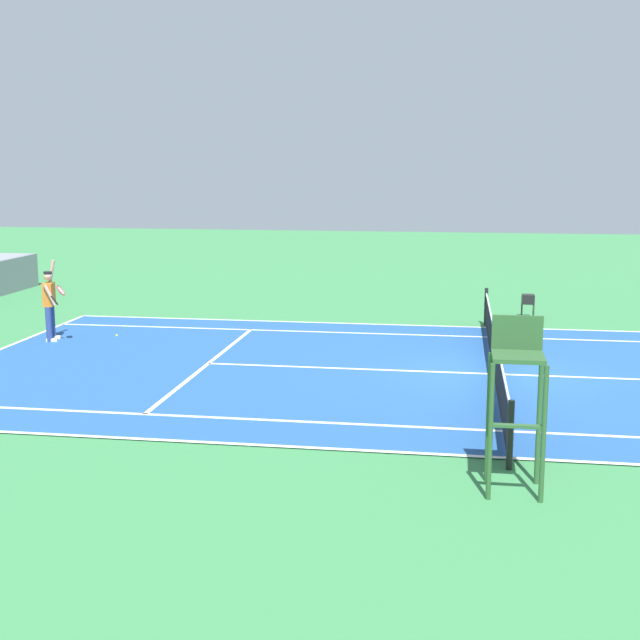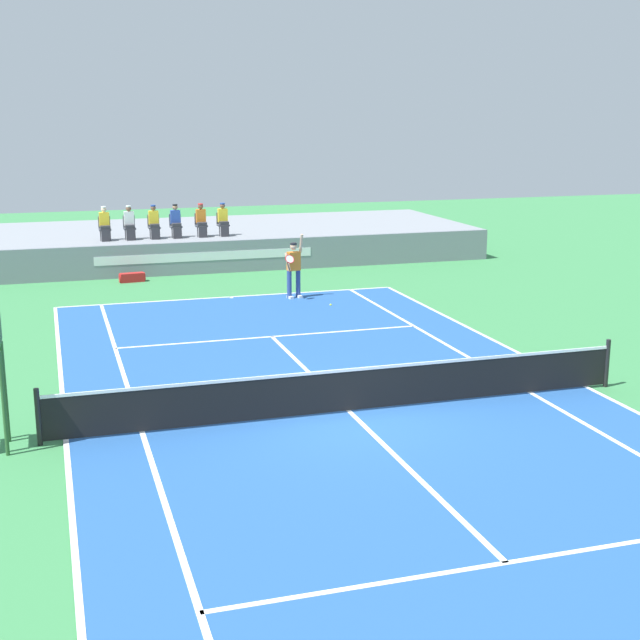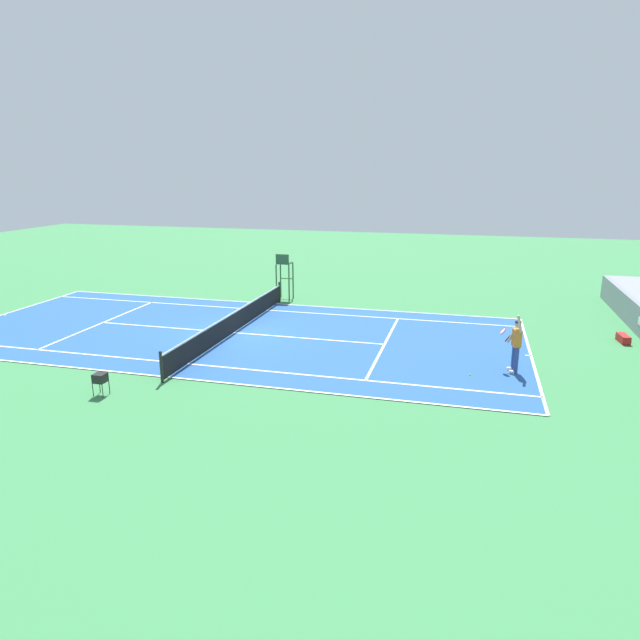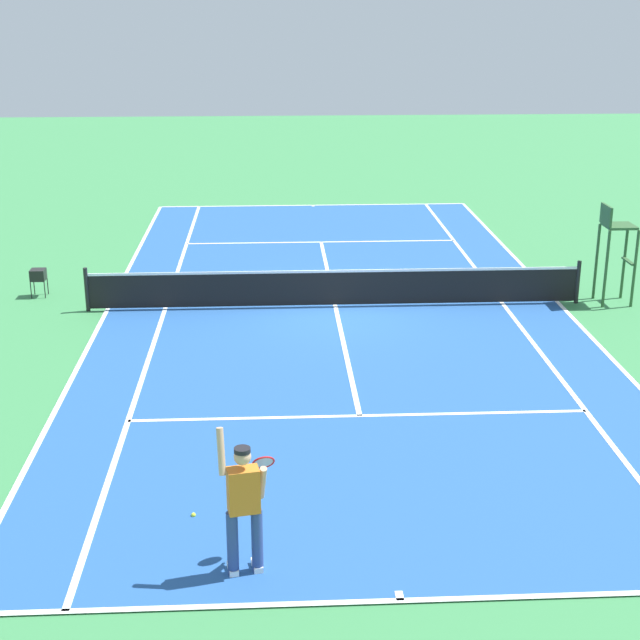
# 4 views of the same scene
# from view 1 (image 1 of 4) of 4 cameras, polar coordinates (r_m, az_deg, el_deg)

# --- Properties ---
(ground_plane) EXTENTS (80.00, 80.00, 0.00)m
(ground_plane) POSITION_cam_1_polar(r_m,az_deg,el_deg) (19.12, 11.39, -3.58)
(ground_plane) COLOR #387F47
(court) EXTENTS (11.08, 23.88, 0.03)m
(court) POSITION_cam_1_polar(r_m,az_deg,el_deg) (19.12, 11.39, -3.55)
(court) COLOR #235193
(court) RESTS_ON ground
(net) EXTENTS (11.98, 0.10, 1.07)m
(net) POSITION_cam_1_polar(r_m,az_deg,el_deg) (19.00, 11.45, -2.06)
(net) COLOR black
(net) RESTS_ON ground
(tennis_player) EXTENTS (0.75, 0.73, 2.08)m
(tennis_player) POSITION_cam_1_polar(r_m,az_deg,el_deg) (23.19, -17.42, 1.07)
(tennis_player) COLOR navy
(tennis_player) RESTS_ON ground
(tennis_ball) EXTENTS (0.07, 0.07, 0.07)m
(tennis_ball) POSITION_cam_1_polar(r_m,az_deg,el_deg) (23.47, -13.29, -1.01)
(tennis_ball) COLOR #D1E533
(tennis_ball) RESTS_ON ground
(umpire_chair) EXTENTS (0.77, 0.77, 2.44)m
(umpire_chair) POSITION_cam_1_polar(r_m,az_deg,el_deg) (12.19, 12.87, -4.03)
(umpire_chair) COLOR #2D562D
(umpire_chair) RESTS_ON ground
(ball_hopper) EXTENTS (0.36, 0.36, 0.70)m
(ball_hopper) POSITION_cam_1_polar(r_m,az_deg,el_deg) (26.31, 13.59, 1.37)
(ball_hopper) COLOR black
(ball_hopper) RESTS_ON ground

